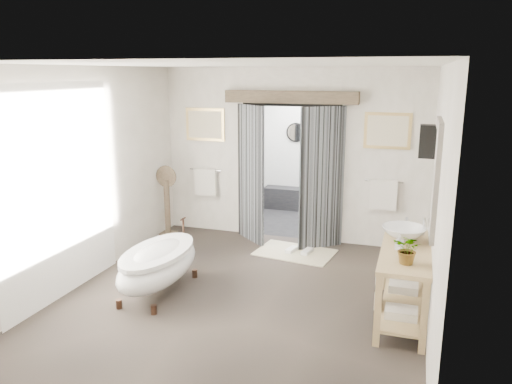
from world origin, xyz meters
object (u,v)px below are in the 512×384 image
clawfoot_tub (158,264)px  basin (404,234)px  rug (295,252)px  vanity (402,277)px

clawfoot_tub → basin: basin is taller
clawfoot_tub → rug: (1.35, 1.96, -0.38)m
clawfoot_tub → rug: bearing=55.5°
vanity → basin: size_ratio=3.10×
clawfoot_tub → basin: size_ratio=3.17×
vanity → rug: 2.45m
clawfoot_tub → vanity: size_ratio=1.02×
clawfoot_tub → vanity: bearing=4.8°
clawfoot_tub → rug: 2.41m
vanity → rug: vanity is taller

